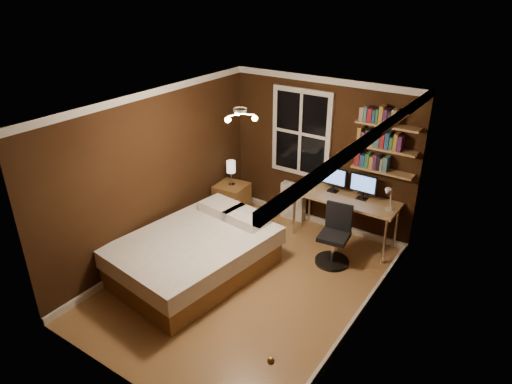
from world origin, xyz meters
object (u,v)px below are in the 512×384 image
Objects in this scene: bedside_lamp at (231,173)px; desk at (346,201)px; monitor_left at (334,180)px; office_chair at (334,242)px; monitor_right at (363,187)px; desk_lamp at (389,198)px; bed at (196,254)px; radiator at (293,201)px; nightstand at (232,201)px.

bedside_lamp reaches higher than desk.
bedside_lamp is 1.98m from desk.
office_chair is (0.40, -0.71, -0.64)m from monitor_left.
bedside_lamp is 2.21m from monitor_right.
monitor_left is 0.97m from desk_lamp.
desk is at bearing -159.83° from monitor_right.
office_chair reaches higher than bed.
radiator is at bearing 88.75° from bed.
nightstand is at bearing 116.67° from bed.
monitor_right is 0.96× the size of desk_lamp.
bedside_lamp is at bearing 165.65° from office_chair.
monitor_right is (2.16, 0.45, 0.13)m from bedside_lamp.
monitor_right is at bearing -5.78° from radiator.
desk_lamp is at bearing -10.28° from radiator.
nightstand is 1.43× the size of desk_lamp.
radiator is at bearing 174.22° from monitor_right.
desk_lamp is at bearing -11.03° from monitor_left.
monitor_right is at bearing 6.90° from nightstand.
office_chair is at bearing -35.59° from radiator.
monitor_right is at bearing 0.00° from monitor_left.
monitor_right is at bearing 20.17° from desk.
radiator is at bearing 168.63° from desk.
desk_lamp reaches higher than office_chair.
monitor_right reaches higher than desk.
bedside_lamp reaches higher than nightstand.
bed is at bearing -127.46° from monitor_right.
bedside_lamp is 0.27× the size of desk.
desk_lamp reaches higher than bedside_lamp.
radiator is 1.48× the size of desk_lamp.
radiator reaches higher than nightstand.
desk is 0.75m from desk_lamp.
monitor_left reaches higher than nightstand.
bed is 5.54× the size of monitor_left.
radiator is at bearing 169.72° from desk_lamp.
desk_lamp is (0.69, -0.10, 0.28)m from desk.
monitor_left is (1.67, 0.45, 0.66)m from nightstand.
desk_lamp is (2.63, 0.26, 0.15)m from bedside_lamp.
monitor_left is at bearing 10.17° from nightstand.
bed is 2.02m from office_chair.
bedside_lamp is 1.74m from monitor_left.
desk reaches higher than radiator.
bed is 5.33× the size of desk_lamp.
bedside_lamp is 1.03× the size of monitor_right.
bedside_lamp is (0.00, 0.00, 0.53)m from nightstand.
radiator is (0.32, 2.19, 0.01)m from bed.
monitor_left and monitor_right have the same top height.
bedside_lamp is 1.19m from radiator.
desk is (1.04, -0.21, 0.39)m from radiator.
monitor_left is (1.67, 0.45, 0.13)m from bedside_lamp.
bed is 5.39× the size of bedside_lamp.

